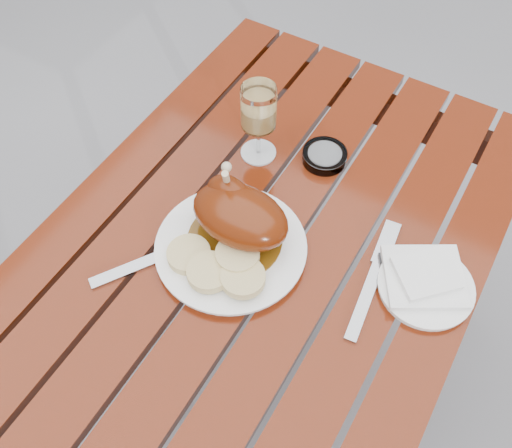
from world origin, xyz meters
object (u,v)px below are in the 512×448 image
(dinner_plate, at_px, (231,248))
(side_plate, at_px, (426,287))
(table, at_px, (260,327))
(ashtray, at_px, (325,156))
(wine_glass, at_px, (259,123))

(dinner_plate, bearing_deg, side_plate, 17.54)
(dinner_plate, relative_size, side_plate, 1.64)
(table, relative_size, dinner_plate, 4.15)
(ashtray, bearing_deg, side_plate, -32.04)
(side_plate, relative_size, ashtray, 1.84)
(side_plate, height_order, ashtray, ashtray)
(dinner_plate, relative_size, ashtray, 3.02)
(wine_glass, bearing_deg, side_plate, -17.14)
(table, bearing_deg, ashtray, 88.42)
(dinner_plate, height_order, ashtray, ashtray)
(table, bearing_deg, side_plate, 12.10)
(wine_glass, bearing_deg, table, -57.94)
(wine_glass, bearing_deg, ashtray, 22.55)
(table, height_order, wine_glass, wine_glass)
(dinner_plate, relative_size, wine_glass, 1.60)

